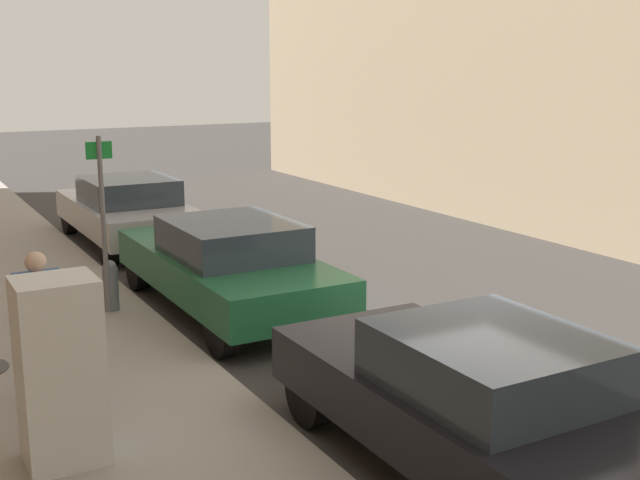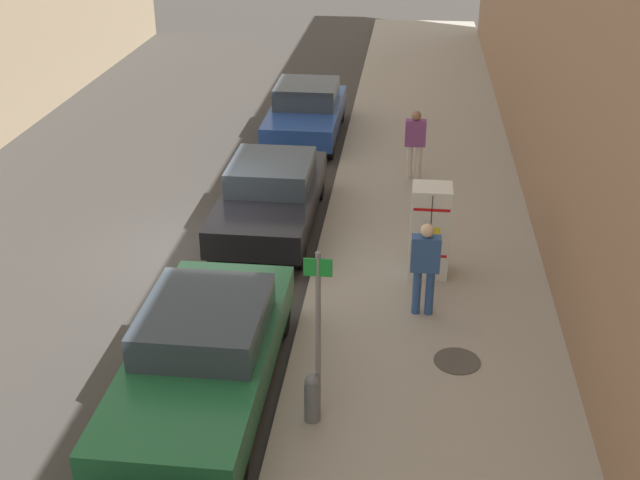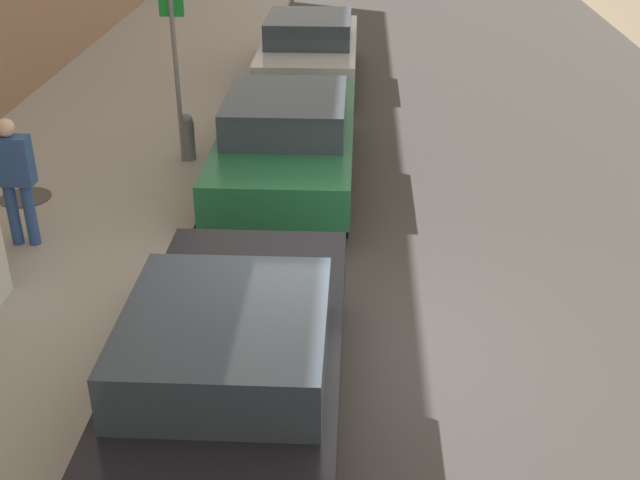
% 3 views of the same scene
% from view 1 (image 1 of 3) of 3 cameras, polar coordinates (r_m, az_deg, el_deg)
% --- Properties ---
extents(ground_plane, '(80.00, 80.00, 0.00)m').
position_cam_1_polar(ground_plane, '(9.17, 10.80, -10.97)').
color(ground_plane, '#383533').
extents(discarded_refrigerator, '(0.69, 0.62, 1.69)m').
position_cam_1_polar(discarded_refrigerator, '(7.46, -17.99, -8.88)').
color(discarded_refrigerator, silver).
rests_on(discarded_refrigerator, sidewalk_slab).
extents(street_sign_post, '(0.36, 0.07, 2.51)m').
position_cam_1_polar(street_sign_post, '(11.61, -15.18, 1.72)').
color(street_sign_post, slate).
rests_on(street_sign_post, sidewalk_slab).
extents(fire_hydrant, '(0.22, 0.22, 0.73)m').
position_cam_1_polar(fire_hydrant, '(11.92, -14.67, -3.08)').
color(fire_hydrant, slate).
rests_on(fire_hydrant, sidewalk_slab).
extents(pedestrian_standing_near, '(0.47, 0.22, 1.62)m').
position_cam_1_polar(pedestrian_standing_near, '(8.75, -19.29, -5.20)').
color(pedestrian_standing_near, '#2D5193').
rests_on(pedestrian_standing_near, sidewalk_slab).
extents(parked_sedan_dark, '(1.83, 4.35, 1.39)m').
position_cam_1_polar(parked_sedan_dark, '(7.28, 11.10, -11.14)').
color(parked_sedan_dark, black).
rests_on(parked_sedan_dark, ground).
extents(parked_sedan_green, '(1.89, 4.75, 1.40)m').
position_cam_1_polar(parked_sedan_green, '(11.87, -6.60, -1.68)').
color(parked_sedan_green, '#1E6038').
rests_on(parked_sedan_green, ground).
extents(parked_sedan_silver, '(1.89, 4.44, 1.39)m').
position_cam_1_polar(parked_sedan_silver, '(16.69, -13.54, 2.12)').
color(parked_sedan_silver, silver).
rests_on(parked_sedan_silver, ground).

